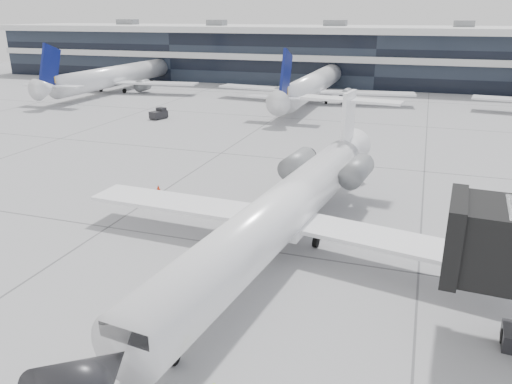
% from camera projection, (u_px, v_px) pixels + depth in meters
% --- Properties ---
extents(ground, '(220.00, 220.00, 0.00)m').
position_uv_depth(ground, '(248.00, 248.00, 30.55)').
color(ground, gray).
rests_on(ground, ground).
extents(terminal, '(170.00, 22.00, 10.00)m').
position_uv_depth(terminal, '(381.00, 58.00, 102.07)').
color(terminal, black).
rests_on(terminal, ground).
extents(bg_jet_left, '(32.00, 40.00, 9.60)m').
position_uv_depth(bg_jet_left, '(119.00, 91.00, 93.14)').
color(bg_jet_left, white).
rests_on(bg_jet_left, ground).
extents(bg_jet_center, '(32.00, 40.00, 9.60)m').
position_uv_depth(bg_jet_center, '(313.00, 101.00, 82.05)').
color(bg_jet_center, white).
rests_on(bg_jet_center, ground).
extents(regional_jet, '(26.99, 33.70, 7.78)m').
position_uv_depth(regional_jet, '(284.00, 209.00, 29.42)').
color(regional_jet, white).
rests_on(regional_jet, ground).
extents(traffic_cone, '(0.44, 0.44, 0.55)m').
position_uv_depth(traffic_cone, '(158.00, 188.00, 40.28)').
color(traffic_cone, red).
rests_on(traffic_cone, ground).
extents(far_tug, '(2.05, 2.64, 1.48)m').
position_uv_depth(far_tug, '(159.00, 114.00, 68.15)').
color(far_tug, black).
rests_on(far_tug, ground).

